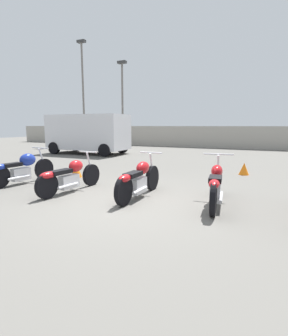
{
  "coord_description": "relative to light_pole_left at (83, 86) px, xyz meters",
  "views": [
    {
      "loc": [
        2.58,
        -4.83,
        1.65
      ],
      "look_at": [
        0.0,
        0.78,
        0.65
      ],
      "focal_mm": 28.0,
      "sensor_mm": 36.0,
      "label": 1
    }
  ],
  "objects": [
    {
      "name": "motorcycle_slot_0",
      "position": [
        7.71,
        -13.03,
        -4.48
      ],
      "size": [
        0.71,
        2.11,
        1.01
      ],
      "rotation": [
        0.0,
        0.0,
        -0.09
      ],
      "color": "black",
      "rests_on": "ground_plane"
    },
    {
      "name": "motorcycle_slot_3",
      "position": [
        13.1,
        -12.82,
        -4.5
      ],
      "size": [
        0.67,
        2.12,
        1.03
      ],
      "rotation": [
        0.0,
        0.0,
        0.11
      ],
      "color": "black",
      "rests_on": "ground_plane"
    },
    {
      "name": "motorcycle_slot_1",
      "position": [
        9.58,
        -13.22,
        -4.52
      ],
      "size": [
        0.59,
        2.13,
        0.97
      ],
      "rotation": [
        0.0,
        0.0,
        -0.08
      ],
      "color": "black",
      "rests_on": "ground_plane"
    },
    {
      "name": "ground_plane",
      "position": [
        11.38,
        -13.43,
        -4.92
      ],
      "size": [
        60.0,
        60.0,
        0.0
      ],
      "primitive_type": "plane",
      "color": "#5B5954"
    },
    {
      "name": "motorcycle_slot_2",
      "position": [
        11.38,
        -12.94,
        -4.5
      ],
      "size": [
        0.59,
        2.12,
        1.0
      ],
      "rotation": [
        0.0,
        0.0,
        -0.01
      ],
      "color": "black",
      "rests_on": "ground_plane"
    },
    {
      "name": "parked_van",
      "position": [
        4.48,
        -5.53,
        -3.66
      ],
      "size": [
        4.69,
        2.33,
        2.27
      ],
      "rotation": [
        0.0,
        0.0,
        1.6
      ],
      "color": "silver",
      "rests_on": "ground_plane"
    },
    {
      "name": "fence_back",
      "position": [
        11.38,
        1.55,
        -4.12
      ],
      "size": [
        40.0,
        0.04,
        1.61
      ],
      "color": "#9E998E",
      "rests_on": "ground_plane"
    },
    {
      "name": "traffic_cone_far",
      "position": [
        8.48,
        -11.6,
        -4.68
      ],
      "size": [
        0.36,
        0.36,
        0.49
      ],
      "color": "orange",
      "rests_on": "ground_plane"
    },
    {
      "name": "light_pole_left",
      "position": [
        0.0,
        0.0,
        0.0
      ],
      "size": [
        0.7,
        0.35,
        8.45
      ],
      "color": "slate",
      "rests_on": "ground_plane"
    },
    {
      "name": "light_pole_right",
      "position": [
        3.31,
        0.73,
        -0.91
      ],
      "size": [
        0.7,
        0.35,
        6.69
      ],
      "color": "slate",
      "rests_on": "ground_plane"
    },
    {
      "name": "traffic_cone_near",
      "position": [
        13.39,
        -8.9,
        -4.72
      ],
      "size": [
        0.34,
        0.34,
        0.41
      ],
      "color": "orange",
      "rests_on": "ground_plane"
    }
  ]
}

